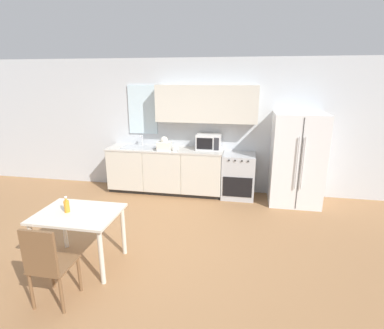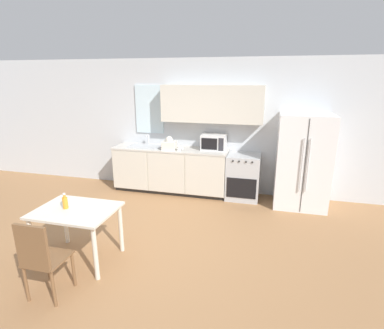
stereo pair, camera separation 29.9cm
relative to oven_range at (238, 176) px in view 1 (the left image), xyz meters
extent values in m
plane|color=#9E7047|center=(-1.13, -1.99, -0.44)|extent=(12.00, 12.00, 0.00)
cube|color=silver|center=(-1.13, 0.32, 0.91)|extent=(12.00, 0.06, 2.70)
cube|color=silver|center=(-2.04, 0.28, 1.24)|extent=(0.61, 0.04, 0.99)
cube|color=beige|center=(-0.68, 0.13, 1.39)|extent=(1.99, 0.32, 0.71)
cube|color=#333333|center=(-1.50, 0.03, -0.40)|extent=(2.34, 0.54, 0.08)
cube|color=beige|center=(-1.50, 0.00, 0.05)|extent=(2.34, 0.60, 0.83)
cube|color=beige|center=(-2.28, -0.31, 0.05)|extent=(0.76, 0.01, 0.81)
cube|color=beige|center=(-1.50, -0.31, 0.05)|extent=(0.76, 0.01, 0.81)
cube|color=beige|center=(-0.72, -0.31, 0.05)|extent=(0.76, 0.01, 0.81)
cube|color=beige|center=(-1.50, 0.00, 0.48)|extent=(2.37, 0.62, 0.03)
cube|color=#B7BABC|center=(0.00, 0.00, 0.00)|extent=(0.63, 0.58, 0.89)
cube|color=black|center=(0.00, -0.30, -0.13)|extent=(0.55, 0.01, 0.39)
cylinder|color=#262626|center=(-0.18, -0.30, 0.39)|extent=(0.03, 0.02, 0.03)
cylinder|color=#262626|center=(-0.06, -0.30, 0.39)|extent=(0.03, 0.02, 0.03)
cylinder|color=#262626|center=(0.06, -0.30, 0.39)|extent=(0.03, 0.02, 0.03)
cylinder|color=#262626|center=(0.18, -0.30, 0.39)|extent=(0.03, 0.02, 0.03)
cube|color=white|center=(1.06, -0.08, 0.42)|extent=(0.93, 0.76, 1.71)
cube|color=#3F3F3F|center=(1.06, -0.47, 0.42)|extent=(0.01, 0.01, 1.65)
cylinder|color=silver|center=(1.01, -0.49, 0.45)|extent=(0.02, 0.02, 0.94)
cylinder|color=silver|center=(1.11, -0.49, 0.45)|extent=(0.02, 0.02, 0.94)
cube|color=#B7BABC|center=(-2.04, 0.00, 0.50)|extent=(0.70, 0.41, 0.02)
cylinder|color=silver|center=(-2.04, 0.16, 0.62)|extent=(0.02, 0.02, 0.21)
cylinder|color=silver|center=(-2.04, 0.09, 0.71)|extent=(0.02, 0.14, 0.02)
cube|color=silver|center=(-0.61, 0.09, 0.65)|extent=(0.48, 0.34, 0.31)
cube|color=black|center=(-0.67, -0.09, 0.65)|extent=(0.31, 0.01, 0.22)
cube|color=#2D2D33|center=(-0.44, -0.09, 0.65)|extent=(0.10, 0.01, 0.25)
cylinder|color=white|center=(-1.25, -0.18, 0.54)|extent=(0.08, 0.08, 0.09)
torus|color=white|center=(-1.18, -0.18, 0.55)|extent=(0.02, 0.07, 0.07)
cube|color=silver|center=(-1.47, -0.15, 0.58)|extent=(0.28, 0.24, 0.17)
sphere|color=silver|center=(-1.47, -0.15, 0.70)|extent=(0.15, 0.15, 0.15)
cube|color=beige|center=(-1.89, -2.66, 0.26)|extent=(1.00, 0.76, 0.03)
cylinder|color=beige|center=(-2.33, -2.97, -0.10)|extent=(0.06, 0.06, 0.69)
cylinder|color=beige|center=(-1.45, -2.97, -0.10)|extent=(0.06, 0.06, 0.69)
cylinder|color=beige|center=(-2.33, -2.34, -0.10)|extent=(0.06, 0.06, 0.69)
cylinder|color=beige|center=(-1.45, -2.34, -0.10)|extent=(0.06, 0.06, 0.69)
cube|color=brown|center=(-1.81, -3.31, 0.00)|extent=(0.40, 0.40, 0.02)
cube|color=brown|center=(-1.81, -3.50, 0.25)|extent=(0.37, 0.04, 0.48)
cylinder|color=brown|center=(-1.98, -3.15, -0.23)|extent=(0.03, 0.03, 0.43)
cylinder|color=brown|center=(-1.64, -3.14, -0.23)|extent=(0.03, 0.03, 0.43)
cylinder|color=brown|center=(-1.98, -3.49, -0.23)|extent=(0.03, 0.03, 0.43)
cylinder|color=brown|center=(-1.64, -3.48, -0.23)|extent=(0.03, 0.03, 0.43)
cylinder|color=orange|center=(-2.02, -2.66, 0.35)|extent=(0.07, 0.07, 0.15)
cylinder|color=orange|center=(-2.02, -2.66, 0.45)|extent=(0.03, 0.03, 0.04)
cylinder|color=white|center=(-2.02, -2.66, 0.48)|extent=(0.03, 0.03, 0.02)
camera|label=1|loc=(0.12, -5.73, 1.89)|focal=28.00mm
camera|label=2|loc=(0.41, -5.67, 1.89)|focal=28.00mm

